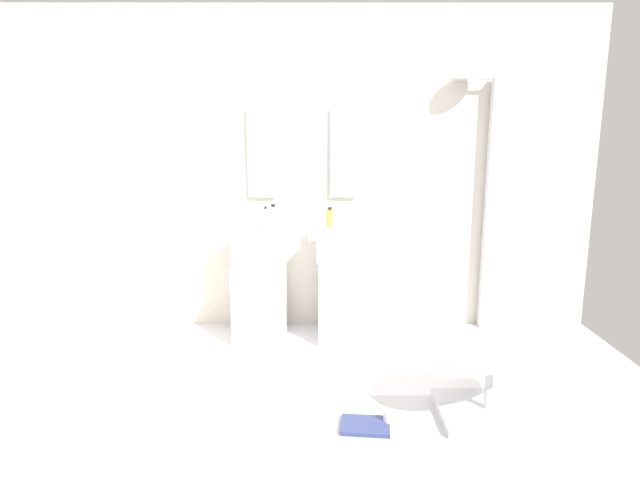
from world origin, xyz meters
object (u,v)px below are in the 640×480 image
object	(u,v)px
pedestal_sink_right	(343,282)
soap_bottle_clear	(272,218)
pedestal_sink_left	(259,282)
soap_bottle_white	(265,219)
magazine_navy	(364,426)
coffee_mug	(389,418)
soap_bottle_amber	(329,218)
shower_column	(492,200)
lounge_chair	(489,361)

from	to	relation	value
pedestal_sink_right	soap_bottle_clear	bearing A→B (deg)	-173.45
pedestal_sink_left	soap_bottle_white	bearing A→B (deg)	-56.70
soap_bottle_clear	magazine_navy	bearing A→B (deg)	-64.90
pedestal_sink_left	soap_bottle_white	xyz separation A→B (m)	(0.07, -0.11, 0.52)
coffee_mug	soap_bottle_amber	world-z (taller)	soap_bottle_amber
pedestal_sink_left	magazine_navy	size ratio (longest dim) A/B	3.67
shower_column	lounge_chair	xyz separation A→B (m)	(-0.43, -1.48, -0.73)
lounge_chair	soap_bottle_white	xyz separation A→B (m)	(-1.38, 1.12, 0.63)
pedestal_sink_right	shower_column	distance (m)	1.38
soap_bottle_white	soap_bottle_amber	xyz separation A→B (m)	(0.48, 0.17, -0.01)
pedestal_sink_left	soap_bottle_white	size ratio (longest dim) A/B	5.53
lounge_chair	soap_bottle_white	size ratio (longest dim) A/B	5.74
soap_bottle_white	magazine_navy	bearing A→B (deg)	-62.17
magazine_navy	soap_bottle_amber	size ratio (longest dim) A/B	1.80
soap_bottle_white	soap_bottle_amber	world-z (taller)	soap_bottle_white
shower_column	coffee_mug	distance (m)	2.13
lounge_chair	pedestal_sink_right	bearing A→B (deg)	122.37
coffee_mug	soap_bottle_amber	xyz separation A→B (m)	(-0.32, 1.39, 0.92)
pedestal_sink_right	soap_bottle_white	world-z (taller)	soap_bottle_white
coffee_mug	lounge_chair	bearing A→B (deg)	9.24
pedestal_sink_right	shower_column	bearing A→B (deg)	11.72
soap_bottle_amber	pedestal_sink_left	bearing A→B (deg)	-173.43
lounge_chair	pedestal_sink_left	bearing A→B (deg)	139.61
soap_bottle_amber	magazine_navy	bearing A→B (deg)	-83.00
magazine_navy	soap_bottle_clear	xyz separation A→B (m)	(-0.61, 1.29, 0.97)
magazine_navy	soap_bottle_white	world-z (taller)	soap_bottle_white
pedestal_sink_left	shower_column	world-z (taller)	shower_column
soap_bottle_clear	lounge_chair	bearing A→B (deg)	-41.46
soap_bottle_amber	soap_bottle_clear	distance (m)	0.45
soap_bottle_white	shower_column	bearing A→B (deg)	11.20
pedestal_sink_left	magazine_navy	xyz separation A→B (m)	(0.73, -1.36, -0.44)
shower_column	coffee_mug	size ratio (longest dim) A/B	25.39
lounge_chair	magazine_navy	distance (m)	0.80
soap_bottle_white	lounge_chair	bearing A→B (deg)	-39.24
lounge_chair	soap_bottle_amber	xyz separation A→B (m)	(-0.89, 1.29, 0.62)
pedestal_sink_left	soap_bottle_white	world-z (taller)	soap_bottle_white
soap_bottle_white	pedestal_sink_right	bearing A→B (deg)	10.12
pedestal_sink_right	soap_bottle_amber	size ratio (longest dim) A/B	6.62
pedestal_sink_left	shower_column	distance (m)	1.99
magazine_navy	pedestal_sink_right	bearing A→B (deg)	98.54
coffee_mug	soap_bottle_white	bearing A→B (deg)	123.36
magazine_navy	soap_bottle_clear	world-z (taller)	soap_bottle_clear
soap_bottle_white	soap_bottle_clear	world-z (taller)	soap_bottle_clear
pedestal_sink_right	pedestal_sink_left	bearing A→B (deg)	180.00
pedestal_sink_left	soap_bottle_clear	world-z (taller)	soap_bottle_clear
soap_bottle_clear	pedestal_sink_left	bearing A→B (deg)	153.26
pedestal_sink_right	shower_column	size ratio (longest dim) A/B	0.49
magazine_navy	lounge_chair	bearing A→B (deg)	15.79
lounge_chair	soap_bottle_white	world-z (taller)	soap_bottle_white
lounge_chair	magazine_navy	world-z (taller)	lounge_chair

